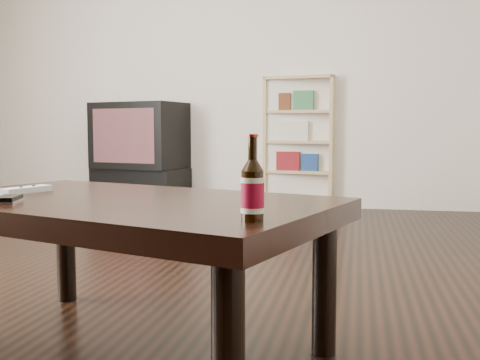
% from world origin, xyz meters
% --- Properties ---
extents(floor, '(5.00, 6.00, 0.01)m').
position_xyz_m(floor, '(0.00, 0.00, -0.01)').
color(floor, black).
rests_on(floor, ground).
extents(wall_back, '(5.00, 0.02, 2.70)m').
position_xyz_m(wall_back, '(0.00, 3.01, 1.35)').
color(wall_back, silver).
rests_on(wall_back, ground).
extents(tv_stand, '(0.96, 0.63, 0.35)m').
position_xyz_m(tv_stand, '(-0.92, 2.85, 0.18)').
color(tv_stand, black).
rests_on(tv_stand, floor).
extents(tv, '(0.92, 0.69, 0.62)m').
position_xyz_m(tv, '(-0.92, 2.85, 0.66)').
color(tv, black).
rests_on(tv, tv_stand).
extents(bookshelf, '(0.68, 0.38, 1.20)m').
position_xyz_m(bookshelf, '(0.58, 3.10, 0.63)').
color(bookshelf, '#A97B5B').
rests_on(bookshelf, floor).
extents(coffee_table, '(1.48, 1.13, 0.49)m').
position_xyz_m(coffee_table, '(0.38, -0.53, 0.43)').
color(coffee_table, black).
rests_on(coffee_table, floor).
extents(beer_bottle, '(0.07, 0.07, 0.20)m').
position_xyz_m(beer_bottle, '(0.87, -0.88, 0.56)').
color(beer_bottle, black).
rests_on(beer_bottle, coffee_table).
extents(phone, '(0.09, 0.12, 0.02)m').
position_xyz_m(phone, '(0.10, -0.69, 0.50)').
color(phone, '#B1B1B3').
rests_on(phone, coffee_table).
extents(remote, '(0.10, 0.19, 0.02)m').
position_xyz_m(remote, '(0.00, -0.45, 0.50)').
color(remote, silver).
rests_on(remote, coffee_table).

